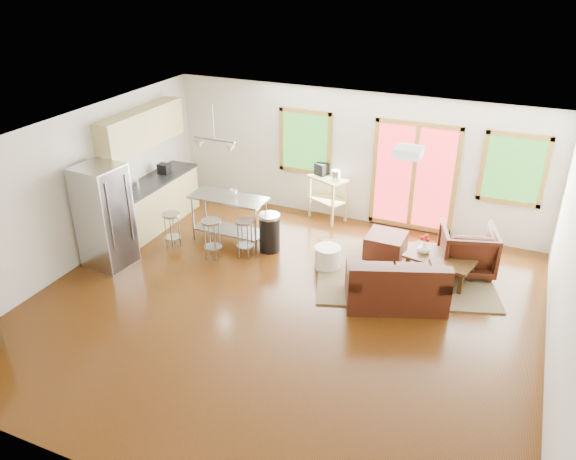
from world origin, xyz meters
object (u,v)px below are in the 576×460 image
at_px(ottoman, 386,246).
at_px(refrigerator, 105,217).
at_px(armchair, 467,247).
at_px(kitchen_cart, 327,183).
at_px(coffee_table, 440,260).
at_px(rug, 403,272).
at_px(island, 229,211).
at_px(loveseat, 396,286).

distance_m(ottoman, refrigerator, 4.87).
height_order(armchair, kitchen_cart, kitchen_cart).
bearing_deg(refrigerator, kitchen_cart, 53.38).
bearing_deg(coffee_table, rug, -177.76).
distance_m(coffee_table, ottoman, 1.10).
relative_size(ottoman, island, 0.46).
relative_size(rug, ottoman, 4.40).
relative_size(coffee_table, armchair, 1.33).
relative_size(loveseat, coffee_table, 1.42).
bearing_deg(rug, ottoman, 134.71).
relative_size(rug, refrigerator, 1.60).
distance_m(rug, island, 3.31).
bearing_deg(loveseat, coffee_table, 42.97).
relative_size(loveseat, armchair, 1.90).
xyz_separation_m(ottoman, kitchen_cart, (-1.50, 1.09, 0.56)).
bearing_deg(armchair, loveseat, 43.53).
bearing_deg(loveseat, kitchen_cart, 108.49).
bearing_deg(loveseat, armchair, 39.31).
bearing_deg(kitchen_cart, rug, -38.17).
bearing_deg(island, ottoman, 11.47).
xyz_separation_m(rug, armchair, (0.94, 0.50, 0.43)).
height_order(rug, refrigerator, refrigerator).
bearing_deg(kitchen_cart, refrigerator, -131.31).
height_order(rug, island, island).
relative_size(loveseat, ottoman, 2.62).
distance_m(coffee_table, kitchen_cart, 2.95).
relative_size(rug, armchair, 3.19).
xyz_separation_m(rug, ottoman, (-0.43, 0.44, 0.20)).
xyz_separation_m(armchair, ottoman, (-1.37, -0.06, -0.23)).
bearing_deg(ottoman, refrigerator, -153.84).
bearing_deg(coffee_table, island, -177.62).
height_order(rug, coffee_table, coffee_table).
relative_size(armchair, refrigerator, 0.50).
relative_size(loveseat, island, 1.20).
xyz_separation_m(coffee_table, armchair, (0.36, 0.48, 0.08)).
height_order(coffee_table, armchair, armchair).
height_order(island, kitchen_cart, kitchen_cart).
bearing_deg(kitchen_cart, loveseat, -50.87).
bearing_deg(coffee_table, ottoman, 157.78).
relative_size(rug, coffee_table, 2.39).
height_order(armchair, island, island).
xyz_separation_m(armchair, kitchen_cart, (-2.87, 1.02, 0.33)).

